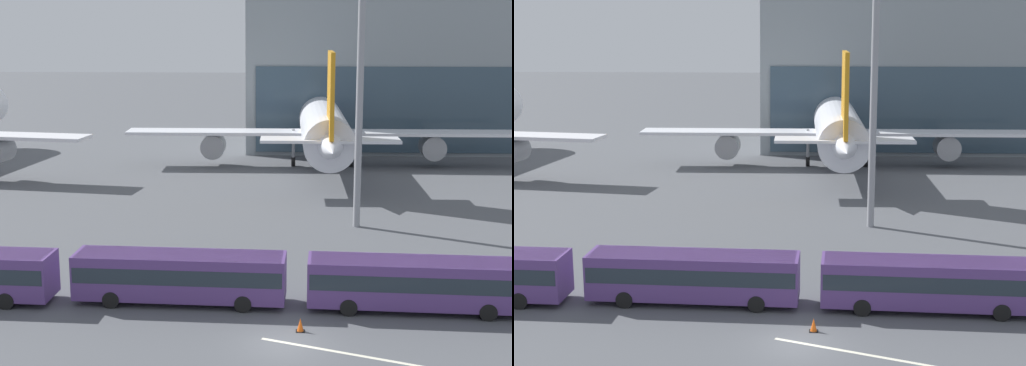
% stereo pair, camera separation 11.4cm
% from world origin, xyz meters
% --- Properties ---
extents(ground_plane, '(440.00, 440.00, 0.00)m').
position_xyz_m(ground_plane, '(0.00, 0.00, 0.00)').
color(ground_plane, '#515459').
extents(airliner_at_gate_far, '(45.10, 43.33, 13.76)m').
position_xyz_m(airliner_at_gate_far, '(3.75, 52.25, 4.80)').
color(airliner_at_gate_far, silver).
rests_on(airliner_at_gate_far, ground_plane).
extents(shuttle_bus_1, '(12.66, 3.26, 3.02)m').
position_xyz_m(shuttle_bus_1, '(-6.23, 5.93, 1.79)').
color(shuttle_bus_1, '#56387A').
rests_on(shuttle_bus_1, ground_plane).
extents(shuttle_bus_2, '(12.68, 3.35, 3.02)m').
position_xyz_m(shuttle_bus_2, '(7.63, 5.31, 1.79)').
color(shuttle_bus_2, '#56387A').
rests_on(shuttle_bus_2, ground_plane).
extents(lane_stripe_3, '(9.52, 3.89, 0.01)m').
position_xyz_m(lane_stripe_3, '(3.58, -1.10, 0.00)').
color(lane_stripe_3, silver).
rests_on(lane_stripe_3, ground_plane).
extents(traffic_cone_1, '(0.49, 0.49, 0.74)m').
position_xyz_m(traffic_cone_1, '(0.91, 1.82, 0.36)').
color(traffic_cone_1, black).
rests_on(traffic_cone_1, ground_plane).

